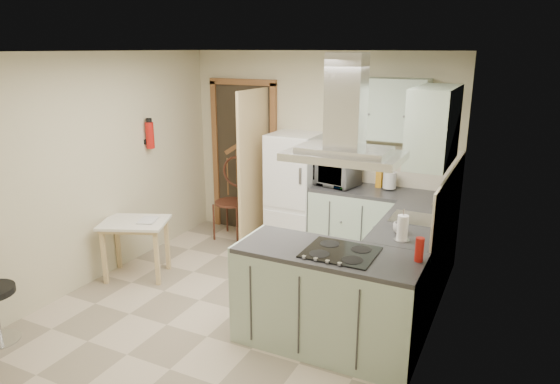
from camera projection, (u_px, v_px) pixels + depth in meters
The scene contains 27 objects.
floor at pixel (237, 310), 5.00m from camera, with size 4.20×4.20×0.00m, color #BDAC93.
ceiling at pixel (230, 51), 4.31m from camera, with size 4.20×4.20×0.00m, color silver.
back_wall at pixel (318, 150), 6.46m from camera, with size 3.60×3.60×0.00m, color #C2B996.
left_wall at pixel (92, 170), 5.42m from camera, with size 4.20×4.20×0.00m, color #C2B996.
right_wall at pixel (432, 218), 3.89m from camera, with size 4.20×4.20×0.00m, color #C2B996.
doorway at pixel (244, 158), 6.96m from camera, with size 1.10×0.12×2.10m, color brown.
fridge at pixel (294, 191), 6.43m from camera, with size 0.60×0.60×1.50m, color white.
counter_back at pixel (357, 223), 6.15m from camera, with size 1.08×0.60×0.90m, color #9EB2A0.
counter_right at pixel (415, 255), 5.21m from camera, with size 0.60×1.95×0.90m, color #9EB2A0.
splashback at pixel (391, 166), 6.07m from camera, with size 1.68×0.02×0.50m, color beige.
wall_cabinet_back at pixel (390, 109), 5.74m from camera, with size 0.85×0.35×0.70m, color #9EB2A0.
wall_cabinet_right at pixel (434, 126), 4.53m from camera, with size 0.35×0.90×0.70m, color #9EB2A0.
peninsula at pixel (328, 299), 4.29m from camera, with size 1.55×0.65×0.90m, color #9EB2A0.
hob at pixel (340, 252), 4.12m from camera, with size 0.58×0.50×0.01m, color black.
extractor_hood at pixel (344, 156), 3.89m from camera, with size 0.90×0.55×0.10m, color silver.
sink at pixel (415, 219), 4.93m from camera, with size 0.45×0.40×0.01m, color silver.
fire_extinguisher at pixel (150, 135), 6.10m from camera, with size 0.10×0.10×0.32m, color #B2140F.
drop_leaf_table at pixel (137, 249), 5.66m from camera, with size 0.71×0.53×0.67m, color tan.
bentwood_chair at pixel (231, 202), 6.78m from camera, with size 0.45×0.45×1.01m, color #4B3019.
microwave at pixel (334, 172), 6.13m from camera, with size 0.58×0.39×0.32m, color black.
kettle at pixel (390, 180), 5.93m from camera, with size 0.16×0.16×0.23m, color silver.
cereal_box at pixel (380, 176), 6.07m from camera, with size 0.07×0.17×0.26m, color orange.
soap_bottle at pixel (438, 197), 5.32m from camera, with size 0.09×0.09×0.20m, color #A4A2AE.
paper_towel at pixel (403, 228), 4.35m from camera, with size 0.09×0.09×0.24m, color white.
cup at pixel (400, 228), 4.54m from camera, with size 0.13×0.13×0.10m, color silver.
red_bottle at pixel (419, 250), 3.94m from camera, with size 0.07×0.07×0.20m, color #B6170F.
book at pixel (140, 216), 5.56m from camera, with size 0.18×0.25×0.11m, color #963244.
Camera 1 is at (2.36, -3.83, 2.53)m, focal length 32.00 mm.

